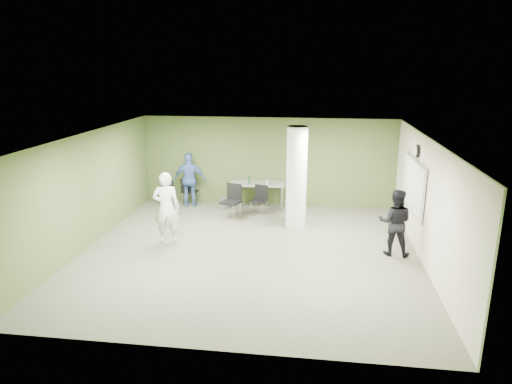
# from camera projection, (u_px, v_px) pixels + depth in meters

# --- Properties ---
(floor) EXTENTS (8.00, 8.00, 0.00)m
(floor) POSITION_uv_depth(u_px,v_px,m) (250.00, 252.00, 11.02)
(floor) COLOR #595746
(floor) RESTS_ON ground
(ceiling) EXTENTS (8.00, 8.00, 0.00)m
(ceiling) POSITION_uv_depth(u_px,v_px,m) (249.00, 137.00, 10.27)
(ceiling) COLOR white
(ceiling) RESTS_ON wall_back
(wall_back) EXTENTS (8.00, 2.80, 0.02)m
(wall_back) POSITION_uv_depth(u_px,v_px,m) (268.00, 162.00, 14.46)
(wall_back) COLOR #4B5F2C
(wall_back) RESTS_ON floor
(wall_left) EXTENTS (0.02, 8.00, 2.80)m
(wall_left) POSITION_uv_depth(u_px,v_px,m) (88.00, 190.00, 11.16)
(wall_left) COLOR #4B5F2C
(wall_left) RESTS_ON floor
(wall_right_cream) EXTENTS (0.02, 8.00, 2.80)m
(wall_right_cream) POSITION_uv_depth(u_px,v_px,m) (427.00, 203.00, 10.13)
(wall_right_cream) COLOR beige
(wall_right_cream) RESTS_ON floor
(column) EXTENTS (0.56, 0.56, 2.80)m
(column) POSITION_uv_depth(u_px,v_px,m) (296.00, 178.00, 12.43)
(column) COLOR silver
(column) RESTS_ON floor
(whiteboard) EXTENTS (0.05, 2.30, 1.30)m
(whiteboard) POSITION_uv_depth(u_px,v_px,m) (413.00, 185.00, 11.26)
(whiteboard) COLOR silver
(whiteboard) RESTS_ON wall_right_cream
(wall_clock) EXTENTS (0.06, 0.32, 0.32)m
(wall_clock) POSITION_uv_depth(u_px,v_px,m) (417.00, 151.00, 11.03)
(wall_clock) COLOR black
(wall_clock) RESTS_ON wall_right_cream
(folding_table) EXTENTS (1.74, 0.81, 1.06)m
(folding_table) POSITION_uv_depth(u_px,v_px,m) (257.00, 185.00, 14.23)
(folding_table) COLOR gray
(folding_table) RESTS_ON floor
(wastebasket) EXTENTS (0.28, 0.28, 0.32)m
(wastebasket) POSITION_uv_depth(u_px,v_px,m) (225.00, 204.00, 14.32)
(wastebasket) COLOR #4C4C4C
(wastebasket) RESTS_ON floor
(chair_back_left) EXTENTS (0.48, 0.48, 0.86)m
(chair_back_left) POSITION_uv_depth(u_px,v_px,m) (168.00, 190.00, 14.55)
(chair_back_left) COLOR black
(chair_back_left) RESTS_ON floor
(chair_back_right) EXTENTS (0.53, 0.53, 0.88)m
(chair_back_right) POSITION_uv_depth(u_px,v_px,m) (189.00, 190.00, 14.61)
(chair_back_right) COLOR black
(chair_back_right) RESTS_ON floor
(chair_table_left) EXTENTS (0.63, 0.63, 1.00)m
(chair_table_left) POSITION_uv_depth(u_px,v_px,m) (232.00, 198.00, 13.39)
(chair_table_left) COLOR black
(chair_table_left) RESTS_ON floor
(chair_table_right) EXTENTS (0.54, 0.54, 0.87)m
(chair_table_right) POSITION_uv_depth(u_px,v_px,m) (260.00, 197.00, 13.76)
(chair_table_right) COLOR black
(chair_table_right) RESTS_ON floor
(woman_white) EXTENTS (0.74, 0.57, 1.82)m
(woman_white) POSITION_uv_depth(u_px,v_px,m) (166.00, 208.00, 11.42)
(woman_white) COLOR white
(woman_white) RESTS_ON floor
(man_black) EXTENTS (0.87, 0.73, 1.60)m
(man_black) POSITION_uv_depth(u_px,v_px,m) (395.00, 222.00, 10.67)
(man_black) COLOR black
(man_black) RESTS_ON floor
(man_blue) EXTENTS (1.05, 0.50, 1.75)m
(man_blue) POSITION_uv_depth(u_px,v_px,m) (190.00, 180.00, 14.34)
(man_blue) COLOR #3F5F9C
(man_blue) RESTS_ON floor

